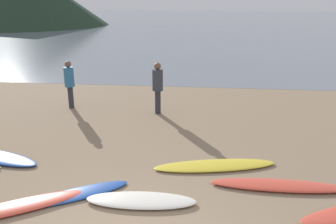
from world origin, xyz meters
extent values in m
cube|color=#8C7559|center=(0.00, 10.00, -0.10)|extent=(120.00, 120.00, 0.20)
cube|color=slate|center=(0.00, 60.12, 0.00)|extent=(140.00, 100.00, 0.01)
ellipsoid|color=#D84C38|center=(-1.98, 1.06, 0.05)|extent=(2.32, 1.68, 0.09)
ellipsoid|color=#1E479E|center=(-1.07, 1.62, 0.03)|extent=(1.87, 1.44, 0.06)
ellipsoid|color=silver|center=(0.14, 1.51, 0.05)|extent=(1.98, 0.67, 0.10)
ellipsoid|color=yellow|center=(1.47, 3.03, 0.04)|extent=(2.69, 1.13, 0.08)
ellipsoid|color=#D84C38|center=(2.66, 2.31, 0.05)|extent=(2.59, 0.49, 0.09)
cylinder|color=#2D2D38|center=(-0.25, 6.55, 0.37)|extent=(0.18, 0.18, 0.75)
cylinder|color=#333842|center=(-0.25, 6.55, 1.08)|extent=(0.33, 0.33, 0.65)
sphere|color=brown|center=(-0.25, 6.55, 1.51)|extent=(0.21, 0.21, 0.21)
cylinder|color=#2D2D38|center=(-3.19, 6.83, 0.36)|extent=(0.17, 0.17, 0.73)
cylinder|color=teal|center=(-3.19, 6.83, 1.04)|extent=(0.32, 0.32, 0.63)
sphere|color=brown|center=(-3.19, 6.83, 1.46)|extent=(0.21, 0.21, 0.21)
camera|label=1|loc=(1.19, -3.71, 3.42)|focal=36.87mm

